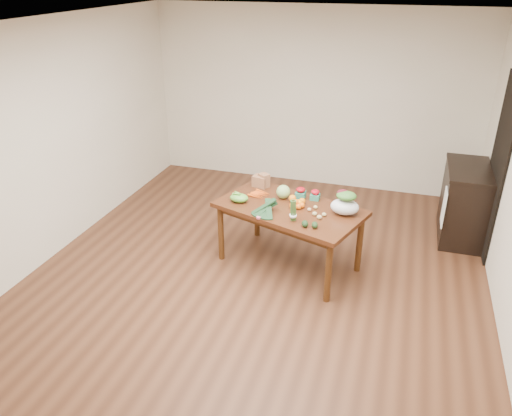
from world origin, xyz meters
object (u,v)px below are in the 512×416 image
(salad_bag, at_px, (345,204))
(kale_bunch, at_px, (264,208))
(mandarin_cluster, at_px, (296,203))
(asparagus_bundle, at_px, (293,210))
(dining_table, at_px, (289,236))
(cabinet, at_px, (464,203))
(cabbage, at_px, (283,192))
(paper_bag, at_px, (261,180))

(salad_bag, bearing_deg, kale_bunch, -160.85)
(mandarin_cluster, xyz_separation_m, asparagus_bundle, (0.05, -0.33, 0.07))
(dining_table, bearing_deg, cabinet, 53.59)
(cabbage, relative_size, mandarin_cluster, 0.89)
(kale_bunch, xyz_separation_m, salad_bag, (0.82, 0.29, 0.04))
(paper_bag, height_order, cabbage, paper_bag)
(paper_bag, height_order, mandarin_cluster, paper_bag)
(dining_table, distance_m, cabinet, 2.37)
(dining_table, xyz_separation_m, asparagus_bundle, (0.11, -0.32, 0.50))
(paper_bag, xyz_separation_m, kale_bunch, (0.26, -0.73, -0.00))
(mandarin_cluster, distance_m, kale_bunch, 0.41)
(paper_bag, relative_size, cabbage, 1.47)
(cabinet, relative_size, paper_bag, 4.33)
(paper_bag, distance_m, mandarin_cluster, 0.70)
(dining_table, height_order, cabinet, cabinet)
(dining_table, distance_m, asparagus_bundle, 0.60)
(dining_table, bearing_deg, cabbage, 141.17)
(kale_bunch, bearing_deg, salad_bag, 38.09)
(dining_table, height_order, mandarin_cluster, mandarin_cluster)
(cabinet, bearing_deg, paper_bag, -159.74)
(asparagus_bundle, distance_m, salad_bag, 0.59)
(paper_bag, bearing_deg, cabbage, -35.11)
(salad_bag, bearing_deg, dining_table, -179.25)
(cabinet, xyz_separation_m, kale_bunch, (-2.16, -1.62, 0.36))
(cabinet, distance_m, mandarin_cluster, 2.33)
(asparagus_bundle, bearing_deg, cabinet, 61.16)
(cabbage, bearing_deg, mandarin_cluster, -44.76)
(cabbage, distance_m, mandarin_cluster, 0.28)
(dining_table, bearing_deg, salad_bag, 19.68)
(paper_bag, distance_m, kale_bunch, 0.77)
(dining_table, height_order, kale_bunch, kale_bunch)
(kale_bunch, xyz_separation_m, asparagus_bundle, (0.33, -0.04, 0.05))
(salad_bag, bearing_deg, paper_bag, 157.74)
(dining_table, distance_m, mandarin_cluster, 0.43)
(paper_bag, bearing_deg, mandarin_cluster, -38.91)
(cabbage, height_order, salad_bag, salad_bag)
(dining_table, xyz_separation_m, cabinet, (1.95, 1.35, 0.10))
(mandarin_cluster, bearing_deg, cabbage, 135.24)
(paper_bag, height_order, asparagus_bundle, asparagus_bundle)
(cabinet, distance_m, cabbage, 2.40)
(mandarin_cluster, bearing_deg, paper_bag, 141.09)
(dining_table, relative_size, cabbage, 9.94)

